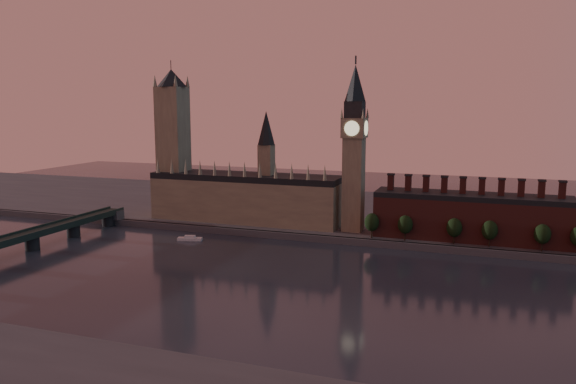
{
  "coord_description": "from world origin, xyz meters",
  "views": [
    {
      "loc": [
        87.35,
        -227.22,
        82.2
      ],
      "look_at": [
        -13.44,
        55.0,
        35.3
      ],
      "focal_mm": 35.0,
      "sensor_mm": 36.0,
      "label": 1
    }
  ],
  "objects_px": {
    "big_ben": "(354,146)",
    "westminster_bridge": "(4,245)",
    "victoria_tower": "(173,138)",
    "river_boat": "(190,238)"
  },
  "relations": [
    {
      "from": "river_boat",
      "to": "victoria_tower",
      "type": "bearing_deg",
      "value": 113.27
    },
    {
      "from": "victoria_tower",
      "to": "big_ben",
      "type": "distance_m",
      "value": 130.12
    },
    {
      "from": "big_ben",
      "to": "river_boat",
      "type": "relative_size",
      "value": 6.91
    },
    {
      "from": "victoria_tower",
      "to": "big_ben",
      "type": "bearing_deg",
      "value": -2.2
    },
    {
      "from": "victoria_tower",
      "to": "river_boat",
      "type": "relative_size",
      "value": 6.97
    },
    {
      "from": "big_ben",
      "to": "victoria_tower",
      "type": "bearing_deg",
      "value": 177.8
    },
    {
      "from": "westminster_bridge",
      "to": "big_ben",
      "type": "bearing_deg",
      "value": 34.33
    },
    {
      "from": "westminster_bridge",
      "to": "victoria_tower",
      "type": "bearing_deg",
      "value": 73.44
    },
    {
      "from": "victoria_tower",
      "to": "river_boat",
      "type": "xyz_separation_m",
      "value": [
        38.5,
        -47.81,
        -57.95
      ]
    },
    {
      "from": "big_ben",
      "to": "westminster_bridge",
      "type": "xyz_separation_m",
      "value": [
        -165.0,
        -112.7,
        -49.39
      ]
    }
  ]
}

